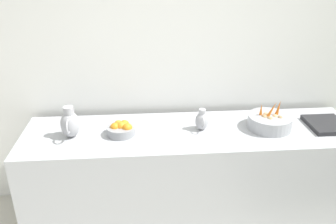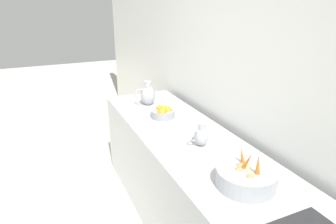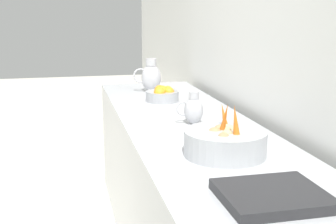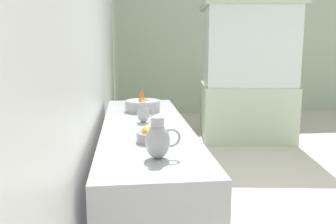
{
  "view_description": "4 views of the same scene",
  "coord_description": "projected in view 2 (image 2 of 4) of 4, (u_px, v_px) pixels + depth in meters",
  "views": [
    {
      "loc": [
        1.03,
        -0.46,
        2.18
      ],
      "look_at": [
        -1.48,
        -0.26,
        1.04
      ],
      "focal_mm": 37.39,
      "sensor_mm": 36.0,
      "label": 1
    },
    {
      "loc": [
        -0.43,
        1.76,
        1.91
      ],
      "look_at": [
        -1.32,
        -0.22,
        1.08
      ],
      "focal_mm": 31.89,
      "sensor_mm": 36.0,
      "label": 2
    },
    {
      "loc": [
        -0.81,
        2.34,
        1.48
      ],
      "look_at": [
        -1.31,
        0.18,
        0.98
      ],
      "focal_mm": 48.43,
      "sensor_mm": 36.0,
      "label": 3
    },
    {
      "loc": [
        -1.63,
        -3.14,
        1.54
      ],
      "look_at": [
        -1.3,
        -0.25,
        1.0
      ],
      "focal_mm": 39.21,
      "sensor_mm": 36.0,
      "label": 4
    }
  ],
  "objects": [
    {
      "name": "metal_pitcher_short",
      "position": [
        201.0,
        136.0,
        2.23
      ],
      "size": [
        0.15,
        0.11,
        0.18
      ],
      "color": "#A3A3A8",
      "rests_on": "prep_counter"
    },
    {
      "name": "vegetable_colander",
      "position": [
        246.0,
        177.0,
        1.76
      ],
      "size": [
        0.36,
        0.36,
        0.24
      ],
      "color": "#9EA0A5",
      "rests_on": "prep_counter"
    },
    {
      "name": "prep_counter",
      "position": [
        193.0,
        189.0,
        2.48
      ],
      "size": [
        0.73,
        2.74,
        0.87
      ],
      "primitive_type": "cube",
      "color": "#ADAFB5",
      "rests_on": "ground_plane"
    },
    {
      "name": "metal_pitcher_tall",
      "position": [
        148.0,
        94.0,
        3.09
      ],
      "size": [
        0.21,
        0.15,
        0.25
      ],
      "color": "#A3A3A8",
      "rests_on": "prep_counter"
    },
    {
      "name": "tile_wall_left",
      "position": [
        303.0,
        69.0,
        1.85
      ],
      "size": [
        0.1,
        8.95,
        3.0
      ],
      "primitive_type": "cube",
      "color": "white",
      "rests_on": "ground_plane"
    },
    {
      "name": "orange_bowl",
      "position": [
        163.0,
        112.0,
        2.79
      ],
      "size": [
        0.23,
        0.23,
        0.11
      ],
      "color": "gray",
      "rests_on": "prep_counter"
    }
  ]
}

